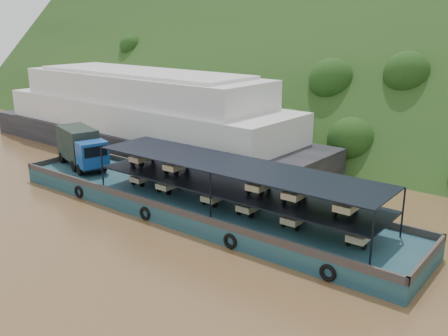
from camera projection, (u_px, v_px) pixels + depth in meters
The scene contains 4 objects.
ground at pixel (221, 223), 36.92m from camera, with size 160.00×160.00×0.00m, color brown.
hillside at pixel (393, 137), 64.22m from camera, with size 140.00×28.00×28.00m, color #1D3814.
cargo_barge at pixel (182, 194), 39.50m from camera, with size 35.11×7.18×4.82m.
passenger_ferry at pixel (143, 116), 56.66m from camera, with size 45.34×12.62×9.12m.
Camera 1 is at (21.16, -26.93, 14.39)m, focal length 40.00 mm.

